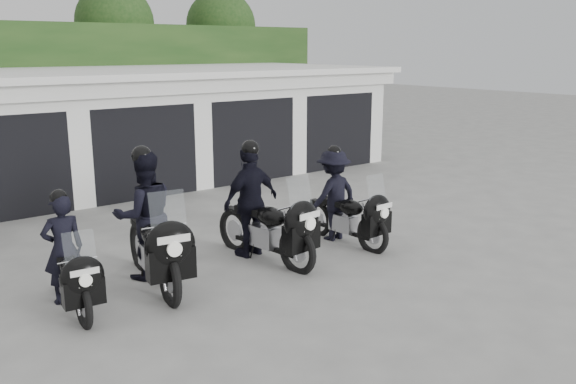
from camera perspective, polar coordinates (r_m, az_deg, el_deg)
ground at (r=10.54m, az=-0.02°, el=-6.21°), size 80.00×80.00×0.00m
garage_block at (r=17.15m, az=-16.93°, el=5.73°), size 16.40×6.80×2.96m
background_vegetation at (r=21.74m, az=-21.02°, el=10.49°), size 20.00×3.90×5.80m
police_bike_a at (r=8.90m, az=-19.85°, el=-6.20°), size 0.69×1.95×1.69m
police_bike_b at (r=9.49m, az=-12.87°, el=-3.01°), size 1.15×2.46×2.16m
police_bike_c at (r=10.32m, az=-2.75°, el=-1.52°), size 1.20×2.40×2.09m
police_bike_d at (r=11.29m, az=4.85°, el=-0.76°), size 1.13×2.12×1.84m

